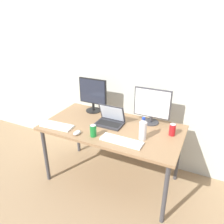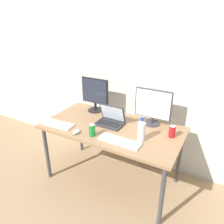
{
  "view_description": "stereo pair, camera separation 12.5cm",
  "coord_description": "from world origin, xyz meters",
  "px_view_note": "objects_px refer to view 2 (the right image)",
  "views": [
    {
      "loc": [
        0.92,
        -1.93,
        1.9
      ],
      "look_at": [
        0.0,
        0.0,
        0.92
      ],
      "focal_mm": 35.0,
      "sensor_mm": 36.0,
      "label": 1
    },
    {
      "loc": [
        1.03,
        -1.87,
        1.9
      ],
      "look_at": [
        0.0,
        0.0,
        0.92
      ],
      "focal_mm": 35.0,
      "sensor_mm": 36.0,
      "label": 2
    }
  ],
  "objects_px": {
    "monitor_center": "(153,106)",
    "soda_can_by_laptop": "(172,131)",
    "work_desk": "(112,132)",
    "soda_can_near_keyboard": "(92,130)",
    "keyboard_main": "(120,141)",
    "mouse_by_keyboard": "(76,132)",
    "keyboard_aux": "(58,124)",
    "monitor_left": "(95,94)",
    "laptop_silver": "(111,120)",
    "water_bottle": "(142,130)"
  },
  "relations": [
    {
      "from": "monitor_center",
      "to": "soda_can_by_laptop",
      "type": "relative_size",
      "value": 3.28
    },
    {
      "from": "work_desk",
      "to": "soda_can_near_keyboard",
      "type": "bearing_deg",
      "value": -107.96
    },
    {
      "from": "keyboard_main",
      "to": "mouse_by_keyboard",
      "type": "height_order",
      "value": "mouse_by_keyboard"
    },
    {
      "from": "keyboard_main",
      "to": "soda_can_by_laptop",
      "type": "height_order",
      "value": "soda_can_by_laptop"
    },
    {
      "from": "monitor_center",
      "to": "soda_can_near_keyboard",
      "type": "relative_size",
      "value": 3.28
    },
    {
      "from": "work_desk",
      "to": "soda_can_near_keyboard",
      "type": "distance_m",
      "value": 0.31
    },
    {
      "from": "keyboard_aux",
      "to": "mouse_by_keyboard",
      "type": "bearing_deg",
      "value": -12.49
    },
    {
      "from": "soda_can_near_keyboard",
      "to": "keyboard_main",
      "type": "bearing_deg",
      "value": 4.51
    },
    {
      "from": "keyboard_main",
      "to": "keyboard_aux",
      "type": "bearing_deg",
      "value": -177.11
    },
    {
      "from": "work_desk",
      "to": "monitor_center",
      "type": "height_order",
      "value": "monitor_center"
    },
    {
      "from": "monitor_left",
      "to": "laptop_silver",
      "type": "height_order",
      "value": "monitor_left"
    },
    {
      "from": "water_bottle",
      "to": "soda_can_near_keyboard",
      "type": "relative_size",
      "value": 1.9
    },
    {
      "from": "keyboard_aux",
      "to": "soda_can_by_laptop",
      "type": "relative_size",
      "value": 2.92
    },
    {
      "from": "laptop_silver",
      "to": "mouse_by_keyboard",
      "type": "height_order",
      "value": "laptop_silver"
    },
    {
      "from": "keyboard_aux",
      "to": "soda_can_by_laptop",
      "type": "height_order",
      "value": "soda_can_by_laptop"
    },
    {
      "from": "monitor_center",
      "to": "keyboard_aux",
      "type": "xyz_separation_m",
      "value": [
        -0.92,
        -0.54,
        -0.21
      ]
    },
    {
      "from": "monitor_left",
      "to": "monitor_center",
      "type": "xyz_separation_m",
      "value": [
        0.76,
        -0.0,
        -0.01
      ]
    },
    {
      "from": "work_desk",
      "to": "soda_can_near_keyboard",
      "type": "height_order",
      "value": "soda_can_near_keyboard"
    },
    {
      "from": "monitor_left",
      "to": "soda_can_by_laptop",
      "type": "distance_m",
      "value": 1.07
    },
    {
      "from": "monitor_left",
      "to": "soda_can_by_laptop",
      "type": "xyz_separation_m",
      "value": [
        1.04,
        -0.18,
        -0.17
      ]
    },
    {
      "from": "work_desk",
      "to": "soda_can_by_laptop",
      "type": "relative_size",
      "value": 12.24
    },
    {
      "from": "work_desk",
      "to": "monitor_left",
      "type": "height_order",
      "value": "monitor_left"
    },
    {
      "from": "monitor_left",
      "to": "water_bottle",
      "type": "distance_m",
      "value": 0.88
    },
    {
      "from": "keyboard_main",
      "to": "water_bottle",
      "type": "bearing_deg",
      "value": 41.67
    },
    {
      "from": "monitor_center",
      "to": "mouse_by_keyboard",
      "type": "relative_size",
      "value": 4.1
    },
    {
      "from": "monitor_left",
      "to": "mouse_by_keyboard",
      "type": "xyz_separation_m",
      "value": [
        0.15,
        -0.59,
        -0.21
      ]
    },
    {
      "from": "mouse_by_keyboard",
      "to": "keyboard_main",
      "type": "bearing_deg",
      "value": 12.33
    },
    {
      "from": "water_bottle",
      "to": "laptop_silver",
      "type": "bearing_deg",
      "value": 160.23
    },
    {
      "from": "work_desk",
      "to": "monitor_left",
      "type": "distance_m",
      "value": 0.57
    },
    {
      "from": "monitor_left",
      "to": "soda_can_near_keyboard",
      "type": "height_order",
      "value": "monitor_left"
    },
    {
      "from": "keyboard_aux",
      "to": "monitor_left",
      "type": "bearing_deg",
      "value": 70.45
    },
    {
      "from": "monitor_center",
      "to": "water_bottle",
      "type": "relative_size",
      "value": 1.73
    },
    {
      "from": "work_desk",
      "to": "monitor_center",
      "type": "relative_size",
      "value": 3.73
    },
    {
      "from": "mouse_by_keyboard",
      "to": "work_desk",
      "type": "bearing_deg",
      "value": 54.56
    },
    {
      "from": "laptop_silver",
      "to": "soda_can_by_laptop",
      "type": "relative_size",
      "value": 2.41
    },
    {
      "from": "work_desk",
      "to": "water_bottle",
      "type": "bearing_deg",
      "value": -14.4
    },
    {
      "from": "work_desk",
      "to": "water_bottle",
      "type": "distance_m",
      "value": 0.43
    },
    {
      "from": "monitor_center",
      "to": "mouse_by_keyboard",
      "type": "xyz_separation_m",
      "value": [
        -0.62,
        -0.59,
        -0.2
      ]
    },
    {
      "from": "monitor_center",
      "to": "soda_can_by_laptop",
      "type": "distance_m",
      "value": 0.36
    },
    {
      "from": "monitor_center",
      "to": "keyboard_main",
      "type": "height_order",
      "value": "monitor_center"
    },
    {
      "from": "monitor_center",
      "to": "water_bottle",
      "type": "xyz_separation_m",
      "value": [
        0.02,
        -0.38,
        -0.11
      ]
    },
    {
      "from": "monitor_left",
      "to": "laptop_silver",
      "type": "bearing_deg",
      "value": -32.64
    },
    {
      "from": "monitor_left",
      "to": "keyboard_aux",
      "type": "height_order",
      "value": "monitor_left"
    },
    {
      "from": "work_desk",
      "to": "mouse_by_keyboard",
      "type": "height_order",
      "value": "mouse_by_keyboard"
    },
    {
      "from": "water_bottle",
      "to": "keyboard_main",
      "type": "bearing_deg",
      "value": -139.59
    },
    {
      "from": "monitor_center",
      "to": "monitor_left",
      "type": "bearing_deg",
      "value": 179.7
    },
    {
      "from": "work_desk",
      "to": "keyboard_main",
      "type": "height_order",
      "value": "keyboard_main"
    },
    {
      "from": "work_desk",
      "to": "keyboard_aux",
      "type": "bearing_deg",
      "value": -154.68
    },
    {
      "from": "keyboard_main",
      "to": "mouse_by_keyboard",
      "type": "distance_m",
      "value": 0.48
    },
    {
      "from": "keyboard_main",
      "to": "mouse_by_keyboard",
      "type": "bearing_deg",
      "value": -170.55
    }
  ]
}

